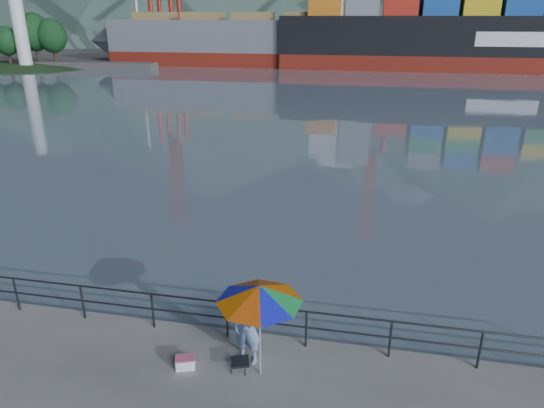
{
  "coord_description": "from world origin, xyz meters",
  "views": [
    {
      "loc": [
        4.14,
        -8.15,
        7.62
      ],
      "look_at": [
        1.28,
        6.0,
        2.0
      ],
      "focal_mm": 32.0,
      "sensor_mm": 36.0,
      "label": 1
    }
  ],
  "objects_px": {
    "bulk_carrier": "(262,38)",
    "cooler_bag": "(185,363)",
    "fisherman": "(248,327)",
    "beach_umbrella": "(260,294)",
    "container_ship": "(517,29)"
  },
  "relations": [
    {
      "from": "bulk_carrier",
      "to": "beach_umbrella",
      "type": "bearing_deg",
      "value": -77.54
    },
    {
      "from": "beach_umbrella",
      "to": "cooler_bag",
      "type": "bearing_deg",
      "value": -175.87
    },
    {
      "from": "cooler_bag",
      "to": "fisherman",
      "type": "bearing_deg",
      "value": 2.57
    },
    {
      "from": "fisherman",
      "to": "beach_umbrella",
      "type": "height_order",
      "value": "beach_umbrella"
    },
    {
      "from": "beach_umbrella",
      "to": "bulk_carrier",
      "type": "distance_m",
      "value": 75.3
    },
    {
      "from": "bulk_carrier",
      "to": "fisherman",
      "type": "bearing_deg",
      "value": -77.76
    },
    {
      "from": "cooler_bag",
      "to": "container_ship",
      "type": "bearing_deg",
      "value": 52.74
    },
    {
      "from": "bulk_carrier",
      "to": "cooler_bag",
      "type": "bearing_deg",
      "value": -78.87
    },
    {
      "from": "beach_umbrella",
      "to": "cooler_bag",
      "type": "distance_m",
      "value": 2.66
    },
    {
      "from": "beach_umbrella",
      "to": "bulk_carrier",
      "type": "height_order",
      "value": "bulk_carrier"
    },
    {
      "from": "container_ship",
      "to": "bulk_carrier",
      "type": "bearing_deg",
      "value": -179.0
    },
    {
      "from": "fisherman",
      "to": "bulk_carrier",
      "type": "bearing_deg",
      "value": 112.03
    },
    {
      "from": "beach_umbrella",
      "to": "fisherman",
      "type": "bearing_deg",
      "value": 132.45
    },
    {
      "from": "beach_umbrella",
      "to": "cooler_bag",
      "type": "xyz_separation_m",
      "value": [
        -1.75,
        -0.13,
        -2.0
      ]
    },
    {
      "from": "fisherman",
      "to": "cooler_bag",
      "type": "xyz_separation_m",
      "value": [
        -1.37,
        -0.54,
        -0.8
      ]
    }
  ]
}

